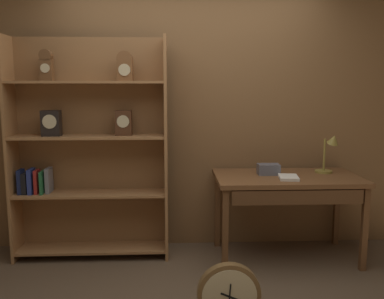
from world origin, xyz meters
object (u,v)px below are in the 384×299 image
(bookshelf, at_px, (88,149))
(toolbox_small, at_px, (268,169))
(workbench, at_px, (288,186))
(round_clock_large, at_px, (229,296))
(desk_lamp, at_px, (329,152))
(open_repair_manual, at_px, (289,177))

(bookshelf, relative_size, toolbox_small, 10.32)
(bookshelf, xyz_separation_m, workbench, (1.80, -0.17, -0.32))
(workbench, relative_size, round_clock_large, 2.85)
(desk_lamp, height_order, open_repair_manual, desk_lamp)
(bookshelf, height_order, toolbox_small, bookshelf)
(desk_lamp, height_order, toolbox_small, desk_lamp)
(desk_lamp, bearing_deg, open_repair_manual, -153.16)
(desk_lamp, xyz_separation_m, round_clock_large, (-1.09, -1.23, -0.74))
(workbench, bearing_deg, toolbox_small, 151.22)
(toolbox_small, distance_m, open_repair_manual, 0.23)
(open_repair_manual, bearing_deg, bookshelf, 179.78)
(desk_lamp, bearing_deg, toolbox_small, -176.74)
(bookshelf, xyz_separation_m, toolbox_small, (1.64, -0.08, -0.18))
(workbench, distance_m, desk_lamp, 0.52)
(workbench, xyz_separation_m, desk_lamp, (0.41, 0.12, 0.29))
(desk_lamp, distance_m, round_clock_large, 1.80)
(toolbox_small, distance_m, round_clock_large, 1.43)
(round_clock_large, bearing_deg, bookshelf, 131.48)
(bookshelf, bearing_deg, open_repair_manual, -8.53)
(workbench, relative_size, open_repair_manual, 5.87)
(bookshelf, distance_m, desk_lamp, 2.21)
(open_repair_manual, bearing_deg, desk_lamp, 35.16)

